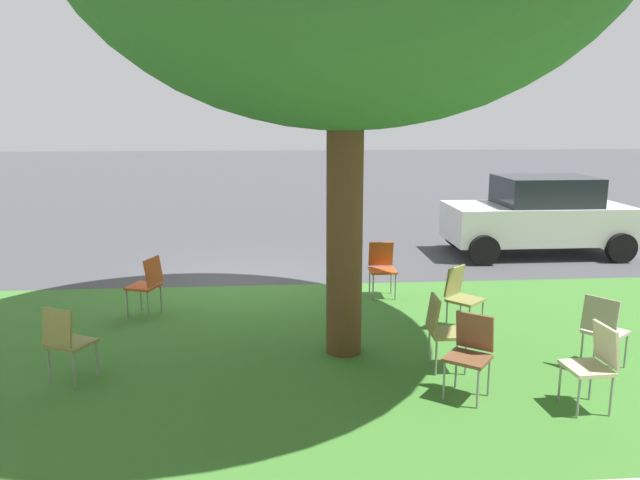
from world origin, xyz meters
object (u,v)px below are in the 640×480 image
Objects in this scene: chair_2 at (603,327)px; chair_6 at (66,339)px; chair_1 at (594,360)px; chair_0 at (147,282)px; chair_5 at (470,349)px; parked_car at (538,215)px; chair_3 at (442,327)px; chair_7 at (461,293)px; chair_4 at (382,265)px.

chair_2 is 1.00× the size of chair_6.
chair_0 is at bearing -33.46° from chair_1.
parked_car is at bearing -118.76° from chair_5.
chair_7 is (-0.62, -1.29, 0.00)m from chair_3.
chair_4 is (-3.59, -0.74, 0.00)m from chair_0.
chair_1 is 1.65m from chair_3.
chair_6 is 1.00× the size of chair_7.
chair_0 and chair_3 have the same top height.
chair_1 is at bearing 161.18° from chair_5.
chair_1 is 1.00× the size of chair_3.
chair_6 is 0.24× the size of parked_car.
chair_7 is (-4.81, -1.35, 0.00)m from chair_6.
chair_0 is 1.00× the size of chair_6.
chair_2 is 1.00× the size of chair_4.
chair_3 is at bearing 93.28° from chair_4.
parked_car is at bearing -143.55° from chair_6.
chair_4 and chair_7 have the same top height.
chair_7 is 5.37m from parked_car.
parked_car reaches higher than chair_3.
chair_0 and chair_6 have the same top height.
chair_7 is 0.24× the size of parked_car.
chair_6 is (0.43, 2.29, 0.00)m from chair_0.
chair_3 is (1.25, -1.08, 0.00)m from chair_1.
chair_2 and chair_5 have the same top height.
chair_0 is 4.86m from chair_5.
chair_4 is at bearing 35.90° from parked_car.
parked_car is (-3.52, -6.41, 0.32)m from chair_5.
chair_3 is 1.00× the size of chair_7.
chair_5 is 4.35m from chair_6.
chair_4 is at bearing -143.03° from chair_6.
chair_2 is 1.00× the size of chair_5.
chair_3 is 0.24× the size of parked_car.
chair_2 is at bearing 157.09° from chair_0.
chair_2 is at bearing -122.94° from chair_1.
chair_5 is (1.74, 0.55, 0.00)m from chair_2.
chair_4 is 1.00× the size of chair_7.
chair_7 is (-0.79, 1.68, 0.00)m from chair_4.
parked_car is at bearing -154.75° from chair_0.
chair_4 is 1.00× the size of chair_5.
chair_6 is at bearing 36.97° from chair_4.
parked_car is at bearing -144.10° from chair_4.
chair_0 is 1.00× the size of chair_4.
chair_5 is at bearing 142.96° from chair_0.
chair_3 is at bearing 149.32° from chair_0.
chair_5 is at bearing 94.41° from chair_4.
chair_5 is 7.32m from parked_car.
chair_7 is at bearing 55.82° from parked_car.
chair_2 is at bearing -162.47° from chair_5.
chair_0 and chair_7 have the same top height.
chair_7 is at bearing -49.23° from chair_2.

